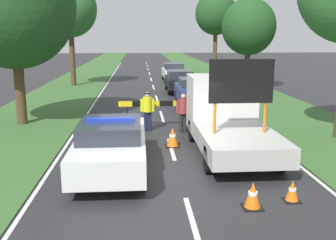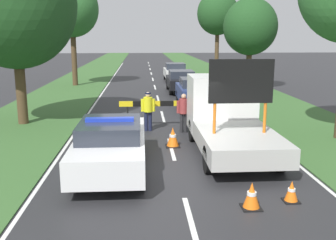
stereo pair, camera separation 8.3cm
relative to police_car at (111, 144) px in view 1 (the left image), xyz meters
name	(u,v)px [view 1 (the left image)]	position (x,y,z in m)	size (l,w,h in m)	color
ground_plane	(177,170)	(1.88, -0.11, -0.77)	(160.00, 160.00, 0.00)	#28282B
lane_markings	(155,93)	(1.88, 15.37, -0.76)	(7.42, 63.39, 0.01)	silver
grass_verge_left	(74,86)	(-4.25, 19.89, -0.75)	(4.75, 120.00, 0.03)	#38602D
grass_verge_right	(230,84)	(8.01, 19.89, -0.75)	(4.75, 120.00, 0.03)	#38602D
police_car	(111,144)	(0.00, 0.00, 0.00)	(1.91, 4.94, 1.56)	white
work_truck	(227,116)	(3.76, 1.99, 0.37)	(2.28, 5.50, 3.13)	white
road_barrier	(159,105)	(1.65, 5.33, 0.17)	(3.41, 0.08, 1.12)	black
police_officer	(147,108)	(1.13, 4.71, 0.18)	(0.57, 0.36, 1.59)	#191E38
pedestrian_civilian	(183,110)	(2.54, 4.34, 0.15)	(0.56, 0.36, 1.56)	#232326
traffic_cone_near_police	(292,191)	(4.33, -2.50, -0.52)	(0.36, 0.36, 0.51)	black
traffic_cone_centre_front	(253,195)	(3.31, -2.80, -0.47)	(0.44, 0.44, 0.61)	black
traffic_cone_near_truck	(224,113)	(4.70, 6.76, -0.46)	(0.45, 0.45, 0.62)	black
traffic_cone_behind_barrier	(173,137)	(1.95, 2.33, -0.43)	(0.50, 0.50, 0.68)	black
queued_car_hatch_blue	(195,92)	(3.81, 10.02, 0.07)	(1.88, 3.97, 1.58)	navy
queued_car_sedan_black	(180,81)	(3.59, 15.87, 0.02)	(1.82, 4.39, 1.49)	black
queued_car_van_white	(174,72)	(3.76, 22.66, 0.03)	(1.80, 4.20, 1.53)	silver
roadside_tree_near_right	(249,27)	(8.52, 16.86, 3.63)	(3.77, 3.77, 6.40)	#4C3823
roadside_tree_mid_left	(70,9)	(-4.26, 20.01, 4.97)	(4.00, 4.00, 7.87)	#4C3823
roadside_tree_mid_right	(13,4)	(-4.30, 6.35, 4.30)	(5.10, 5.10, 7.75)	#4C3823
roadside_tree_far_left	(216,14)	(8.43, 28.56, 5.17)	(4.04, 4.04, 8.09)	#4C3823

